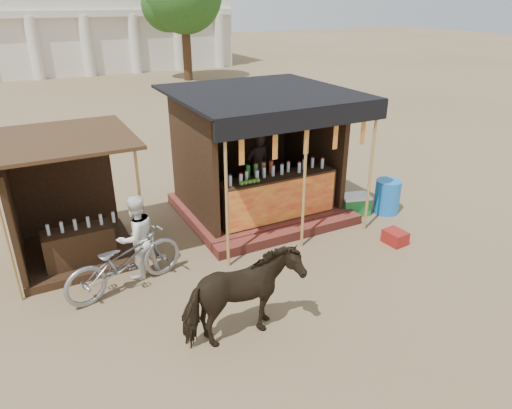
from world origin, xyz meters
name	(u,v)px	position (x,y,z in m)	size (l,w,h in m)	color
ground	(301,301)	(0.00, 0.00, 0.00)	(120.00, 120.00, 0.00)	#846B4C
main_stall	(260,170)	(1.00, 3.36, 1.02)	(3.60, 3.61, 2.78)	brown
secondary_stall	(62,217)	(-3.17, 3.24, 0.85)	(2.40, 2.40, 2.38)	#362213
cow	(242,298)	(-1.23, -0.35, 0.71)	(0.77, 1.68, 1.42)	black
motorbike	(124,260)	(-2.42, 1.70, 0.55)	(0.73, 2.09, 1.10)	gray
bystander	(137,237)	(-2.11, 2.00, 0.77)	(0.74, 0.58, 1.53)	white
blue_barrel	(387,197)	(3.60, 2.00, 0.39)	(0.57, 0.57, 0.78)	blue
red_crate	(395,237)	(2.73, 0.78, 0.13)	(0.35, 0.44, 0.27)	maroon
cooler	(355,204)	(2.90, 2.27, 0.23)	(0.74, 0.60, 0.46)	#1A7530
background_building	(24,8)	(-2.00, 29.94, 3.98)	(26.00, 7.45, 8.18)	silver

